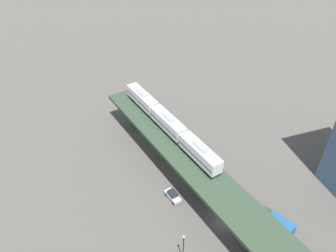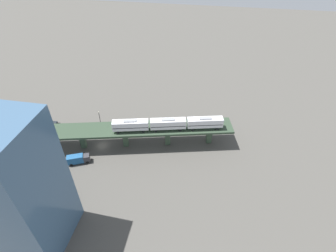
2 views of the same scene
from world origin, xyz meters
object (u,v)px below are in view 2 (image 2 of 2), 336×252
object	(u,v)px
street_car_blue	(77,128)
street_car_black	(54,124)
street_car_silver	(133,133)
street_lamp	(100,118)
office_tower	(18,189)
delivery_truck	(78,159)
subway_train	(168,124)

from	to	relation	value
street_car_blue	street_car_black	bearing A→B (deg)	85.26
street_car_silver	street_lamp	world-z (taller)	street_lamp
office_tower	street_car_black	bearing A→B (deg)	25.08
delivery_truck	street_car_blue	bearing A→B (deg)	27.51
street_car_black	street_car_blue	size ratio (longest dim) A/B	1.00
street_car_black	office_tower	world-z (taller)	office_tower
subway_train	street_lamp	world-z (taller)	subway_train
subway_train	street_car_silver	xyz separation A→B (m)	(3.67, 14.00, -9.25)
delivery_truck	street_lamp	distance (m)	20.24
street_car_blue	delivery_truck	distance (m)	17.95
subway_train	office_tower	bearing A→B (deg)	145.61
street_car_silver	street_lamp	xyz separation A→B (m)	(2.99, 14.01, 3.17)
street_car_silver	office_tower	xyz separation A→B (m)	(-42.30, 12.43, 17.06)
subway_train	delivery_truck	xyz separation A→B (m)	(-13.44, 27.94, -8.43)
street_car_silver	office_tower	world-z (taller)	office_tower
subway_train	office_tower	world-z (taller)	office_tower
street_car_blue	street_lamp	world-z (taller)	street_lamp
street_car_silver	street_lamp	bearing A→B (deg)	77.96
street_car_silver	office_tower	distance (m)	47.27
street_lamp	office_tower	xyz separation A→B (m)	(-45.28, -1.58, 13.89)
delivery_truck	office_tower	xyz separation A→B (m)	(-25.18, -1.51, 16.24)
street_car_silver	subway_train	bearing A→B (deg)	-104.70
office_tower	street_lamp	bearing A→B (deg)	2.00
street_car_black	subway_train	bearing A→B (deg)	-94.07
street_lamp	street_car_blue	bearing A→B (deg)	117.07
subway_train	street_car_black	xyz separation A→B (m)	(3.28, 46.05, -9.25)
delivery_truck	street_car_black	bearing A→B (deg)	47.28
street_lamp	subway_train	bearing A→B (deg)	-103.37
street_car_blue	street_car_silver	world-z (taller)	same
subway_train	street_lamp	size ratio (longest dim) A/B	5.30
subway_train	delivery_truck	world-z (taller)	subway_train
street_car_silver	street_lamp	size ratio (longest dim) A/B	0.68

